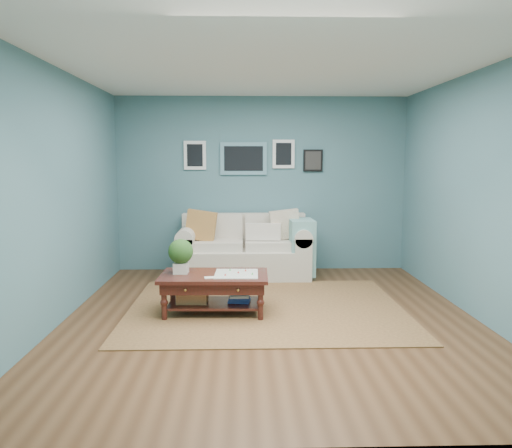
{
  "coord_description": "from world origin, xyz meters",
  "views": [
    {
      "loc": [
        -0.31,
        -5.31,
        1.73
      ],
      "look_at": [
        -0.13,
        1.0,
        0.92
      ],
      "focal_mm": 35.0,
      "sensor_mm": 36.0,
      "label": 1
    }
  ],
  "objects": [
    {
      "name": "coffee_table",
      "position": [
        -0.69,
        0.21,
        0.37
      ],
      "size": [
        1.22,
        0.74,
        0.84
      ],
      "rotation": [
        0.0,
        0.0,
        -0.03
      ],
      "color": "black",
      "rests_on": "ground"
    },
    {
      "name": "area_rug",
      "position": [
        -0.03,
        0.35,
        0.01
      ],
      "size": [
        3.18,
        2.55,
        0.01
      ],
      "primitive_type": "cube",
      "color": "brown",
      "rests_on": "ground"
    },
    {
      "name": "room_shell",
      "position": [
        -0.0,
        0.06,
        1.36
      ],
      "size": [
        5.0,
        5.02,
        2.7
      ],
      "color": "brown",
      "rests_on": "ground"
    },
    {
      "name": "loveseat",
      "position": [
        -0.2,
        2.03,
        0.41
      ],
      "size": [
        1.98,
        0.9,
        1.02
      ],
      "color": "beige",
      "rests_on": "ground"
    }
  ]
}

